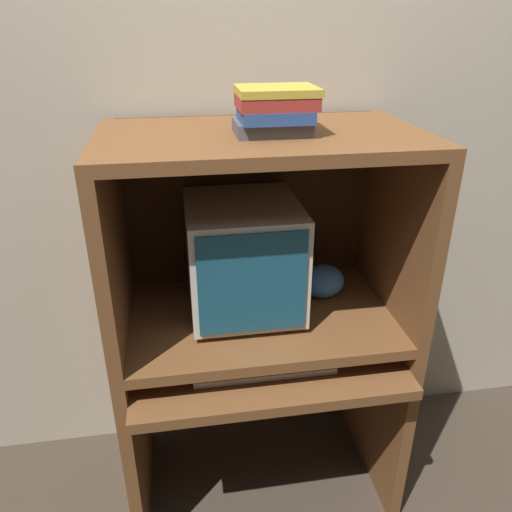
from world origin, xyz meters
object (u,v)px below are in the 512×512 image
(crt_monitor, at_px, (243,256))
(mouse, at_px, (345,355))
(keyboard, at_px, (263,364))
(book_stack, at_px, (275,110))
(snack_bag, at_px, (323,281))

(crt_monitor, relative_size, mouse, 6.19)
(keyboard, distance_m, book_stack, 0.78)
(snack_bag, xyz_separation_m, book_stack, (-0.21, -0.12, 0.62))
(snack_bag, height_order, book_stack, book_stack)
(book_stack, bearing_deg, keyboard, -112.11)
(book_stack, bearing_deg, snack_bag, 28.91)
(keyboard, height_order, book_stack, book_stack)
(snack_bag, bearing_deg, book_stack, -151.09)
(crt_monitor, xyz_separation_m, keyboard, (0.03, -0.21, -0.28))
(snack_bag, bearing_deg, keyboard, -137.37)
(mouse, distance_m, book_stack, 0.81)
(mouse, xyz_separation_m, snack_bag, (-0.01, 0.24, 0.15))
(mouse, bearing_deg, book_stack, 150.38)
(crt_monitor, height_order, keyboard, crt_monitor)
(keyboard, bearing_deg, book_stack, 67.89)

